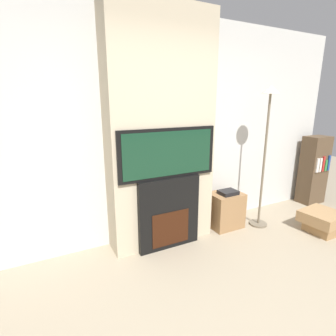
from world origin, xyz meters
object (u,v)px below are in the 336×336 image
at_px(television, 168,153).
at_px(media_stand, 225,209).
at_px(floor_lamp, 267,130).
at_px(box_stack, 323,221).
at_px(bookshelf, 314,170).
at_px(fireplace, 168,213).

distance_m(television, media_stand, 1.30).
bearing_deg(floor_lamp, television, 176.13).
height_order(television, media_stand, television).
bearing_deg(box_stack, bookshelf, 43.19).
height_order(fireplace, media_stand, fireplace).
height_order(television, floor_lamp, floor_lamp).
bearing_deg(media_stand, floor_lamp, -21.45).
height_order(fireplace, television, television).
bearing_deg(media_stand, television, -174.76).
distance_m(fireplace, media_stand, 0.96).
xyz_separation_m(floor_lamp, media_stand, (-0.46, 0.18, -1.09)).
bearing_deg(media_stand, fireplace, -174.88).
bearing_deg(box_stack, television, 162.91).
xyz_separation_m(floor_lamp, box_stack, (0.63, -0.53, -1.20)).
height_order(television, box_stack, television).
distance_m(media_stand, bookshelf, 1.93).
distance_m(television, floor_lamp, 1.41).
relative_size(floor_lamp, media_stand, 3.52).
distance_m(floor_lamp, bookshelf, 1.65).
relative_size(fireplace, media_stand, 1.60).
xyz_separation_m(television, floor_lamp, (1.39, -0.09, 0.19)).
bearing_deg(media_stand, box_stack, -33.04).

